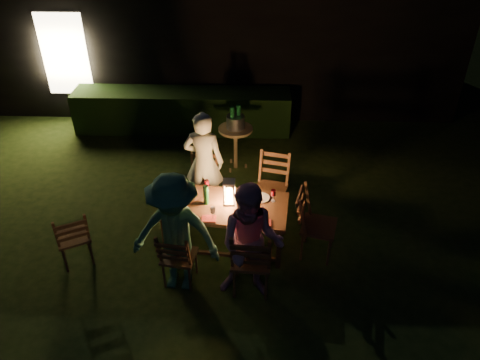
{
  "coord_description": "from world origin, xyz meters",
  "views": [
    {
      "loc": [
        0.92,
        -4.59,
        4.41
      ],
      "look_at": [
        0.74,
        0.58,
        0.92
      ],
      "focal_mm": 35.0,
      "sensor_mm": 36.0,
      "label": 1
    }
  ],
  "objects_px": {
    "chair_near_left": "(180,265)",
    "person_house_side": "(204,162)",
    "chair_end": "(316,235)",
    "ice_bucket": "(235,122)",
    "chair_far_right": "(271,198)",
    "lantern": "(229,193)",
    "chair_near_right": "(251,270)",
    "person_opp_left": "(175,235)",
    "chair_spare": "(75,246)",
    "bottle_bucket_a": "(232,120)",
    "side_table": "(236,133)",
    "bottle_bucket_b": "(239,118)",
    "bottle_table": "(206,195)",
    "dining_table": "(225,209)",
    "chair_far_left": "(205,194)",
    "person_opp_right": "(251,244)"
  },
  "relations": [
    {
      "from": "chair_near_left",
      "to": "chair_end",
      "type": "distance_m",
      "value": 1.85
    },
    {
      "from": "dining_table",
      "to": "chair_far_left",
      "type": "distance_m",
      "value": 0.96
    },
    {
      "from": "chair_far_left",
      "to": "chair_near_left",
      "type": "bearing_deg",
      "value": 82.69
    },
    {
      "from": "person_house_side",
      "to": "bottle_table",
      "type": "height_order",
      "value": "person_house_side"
    },
    {
      "from": "bottle_table",
      "to": "bottle_bucket_a",
      "type": "relative_size",
      "value": 0.88
    },
    {
      "from": "dining_table",
      "to": "bottle_table",
      "type": "height_order",
      "value": "bottle_table"
    },
    {
      "from": "chair_near_left",
      "to": "chair_far_right",
      "type": "distance_m",
      "value": 1.84
    },
    {
      "from": "chair_near_left",
      "to": "person_house_side",
      "type": "xyz_separation_m",
      "value": [
        0.17,
        1.58,
        0.53
      ]
    },
    {
      "from": "person_opp_right",
      "to": "person_opp_left",
      "type": "distance_m",
      "value": 0.9
    },
    {
      "from": "lantern",
      "to": "bottle_bucket_a",
      "type": "height_order",
      "value": "bottle_bucket_a"
    },
    {
      "from": "person_house_side",
      "to": "bottle_bucket_b",
      "type": "distance_m",
      "value": 1.28
    },
    {
      "from": "ice_bucket",
      "to": "bottle_bucket_b",
      "type": "xyz_separation_m",
      "value": [
        0.05,
        0.04,
        0.05
      ]
    },
    {
      "from": "chair_far_right",
      "to": "lantern",
      "type": "xyz_separation_m",
      "value": [
        -0.58,
        -0.66,
        0.54
      ]
    },
    {
      "from": "chair_near_left",
      "to": "person_house_side",
      "type": "relative_size",
      "value": 0.56
    },
    {
      "from": "lantern",
      "to": "bottle_bucket_a",
      "type": "relative_size",
      "value": 1.09
    },
    {
      "from": "lantern",
      "to": "ice_bucket",
      "type": "xyz_separation_m",
      "value": [
        -0.0,
        1.97,
        0.04
      ]
    },
    {
      "from": "bottle_table",
      "to": "chair_near_right",
      "type": "bearing_deg",
      "value": -54.0
    },
    {
      "from": "chair_spare",
      "to": "lantern",
      "type": "relative_size",
      "value": 2.6
    },
    {
      "from": "person_house_side",
      "to": "person_opp_right",
      "type": "xyz_separation_m",
      "value": [
        0.72,
        -1.73,
        -0.02
      ]
    },
    {
      "from": "chair_near_right",
      "to": "side_table",
      "type": "bearing_deg",
      "value": 100.13
    },
    {
      "from": "chair_spare",
      "to": "side_table",
      "type": "relative_size",
      "value": 1.17
    },
    {
      "from": "chair_spare",
      "to": "bottle_bucket_a",
      "type": "distance_m",
      "value": 3.15
    },
    {
      "from": "lantern",
      "to": "bottle_bucket_a",
      "type": "distance_m",
      "value": 1.93
    },
    {
      "from": "bottle_table",
      "to": "chair_far_right",
      "type": "bearing_deg",
      "value": 37.61
    },
    {
      "from": "chair_near_right",
      "to": "bottle_table",
      "type": "relative_size",
      "value": 3.75
    },
    {
      "from": "person_house_side",
      "to": "person_opp_left",
      "type": "xyz_separation_m",
      "value": [
        -0.18,
        -1.63,
        0.01
      ]
    },
    {
      "from": "chair_end",
      "to": "lantern",
      "type": "distance_m",
      "value": 1.29
    },
    {
      "from": "chair_spare",
      "to": "chair_near_right",
      "type": "bearing_deg",
      "value": -37.31
    },
    {
      "from": "person_opp_left",
      "to": "chair_far_left",
      "type": "bearing_deg",
      "value": 90.09
    },
    {
      "from": "chair_far_right",
      "to": "bottle_bucket_a",
      "type": "bearing_deg",
      "value": -50.63
    },
    {
      "from": "chair_near_left",
      "to": "chair_spare",
      "type": "bearing_deg",
      "value": 176.29
    },
    {
      "from": "person_house_side",
      "to": "bottle_table",
      "type": "distance_m",
      "value": 0.84
    },
    {
      "from": "chair_far_right",
      "to": "chair_far_left",
      "type": "bearing_deg",
      "value": 6.89
    },
    {
      "from": "chair_far_left",
      "to": "bottle_bucket_b",
      "type": "relative_size",
      "value": 2.86
    },
    {
      "from": "chair_near_left",
      "to": "bottle_table",
      "type": "xyz_separation_m",
      "value": [
        0.28,
        0.74,
        0.55
      ]
    },
    {
      "from": "chair_spare",
      "to": "side_table",
      "type": "xyz_separation_m",
      "value": [
        2.0,
        2.42,
        0.41
      ]
    },
    {
      "from": "chair_spare",
      "to": "bottle_table",
      "type": "distance_m",
      "value": 1.84
    },
    {
      "from": "bottle_table",
      "to": "chair_spare",
      "type": "bearing_deg",
      "value": -165.66
    },
    {
      "from": "chair_near_right",
      "to": "bottle_bucket_b",
      "type": "bearing_deg",
      "value": 99.06
    },
    {
      "from": "bottle_bucket_b",
      "to": "chair_far_left",
      "type": "bearing_deg",
      "value": -110.78
    },
    {
      "from": "dining_table",
      "to": "chair_near_right",
      "type": "distance_m",
      "value": 0.94
    },
    {
      "from": "chair_end",
      "to": "ice_bucket",
      "type": "xyz_separation_m",
      "value": [
        -1.17,
        2.15,
        0.57
      ]
    },
    {
      "from": "side_table",
      "to": "ice_bucket",
      "type": "height_order",
      "value": "ice_bucket"
    },
    {
      "from": "person_opp_left",
      "to": "chair_end",
      "type": "bearing_deg",
      "value": 26.11
    },
    {
      "from": "chair_near_right",
      "to": "lantern",
      "type": "bearing_deg",
      "value": 113.65
    },
    {
      "from": "chair_spare",
      "to": "bottle_table",
      "type": "relative_size",
      "value": 3.24
    },
    {
      "from": "chair_end",
      "to": "chair_spare",
      "type": "relative_size",
      "value": 1.14
    },
    {
      "from": "chair_spare",
      "to": "ice_bucket",
      "type": "relative_size",
      "value": 3.03
    },
    {
      "from": "chair_far_left",
      "to": "chair_end",
      "type": "height_order",
      "value": "chair_end"
    },
    {
      "from": "side_table",
      "to": "bottle_bucket_b",
      "type": "relative_size",
      "value": 2.43
    }
  ]
}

